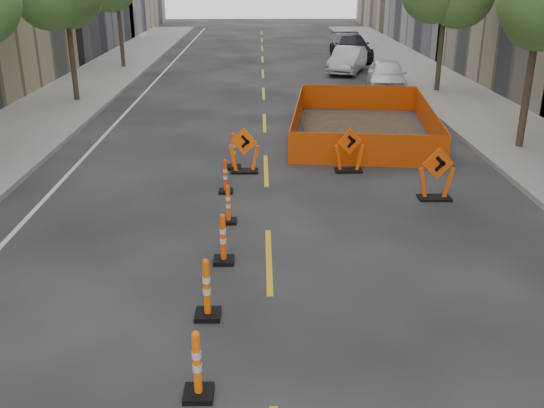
{
  "coord_description": "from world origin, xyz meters",
  "views": [
    {
      "loc": [
        -0.15,
        -7.22,
        5.59
      ],
      "look_at": [
        0.07,
        4.36,
        1.1
      ],
      "focal_mm": 40.0,
      "sensor_mm": 36.0,
      "label": 1
    }
  ],
  "objects_px": {
    "channelizer_4": "(223,238)",
    "channelizer_6": "(225,176)",
    "channelizer_5": "(228,204)",
    "chevron_sign_right": "(437,173)",
    "parked_car_mid": "(348,60)",
    "channelizer_3": "(207,288)",
    "parked_car_far": "(351,47)",
    "chevron_sign_center": "(349,150)",
    "channelizer_7": "(233,151)",
    "parked_car_near": "(387,75)",
    "chevron_sign_left": "(244,150)",
    "channelizer_2": "(197,364)"
  },
  "relations": [
    {
      "from": "channelizer_4",
      "to": "channelizer_7",
      "type": "relative_size",
      "value": 0.96
    },
    {
      "from": "chevron_sign_right",
      "to": "parked_car_mid",
      "type": "bearing_deg",
      "value": 80.66
    },
    {
      "from": "channelizer_7",
      "to": "chevron_sign_right",
      "type": "bearing_deg",
      "value": -26.76
    },
    {
      "from": "channelizer_5",
      "to": "parked_car_far",
      "type": "height_order",
      "value": "parked_car_far"
    },
    {
      "from": "parked_car_mid",
      "to": "channelizer_5",
      "type": "bearing_deg",
      "value": -85.72
    },
    {
      "from": "channelizer_3",
      "to": "parked_car_mid",
      "type": "xyz_separation_m",
      "value": [
        5.99,
        26.46,
        0.17
      ]
    },
    {
      "from": "channelizer_4",
      "to": "parked_car_mid",
      "type": "relative_size",
      "value": 0.24
    },
    {
      "from": "channelizer_4",
      "to": "channelizer_5",
      "type": "relative_size",
      "value": 1.14
    },
    {
      "from": "chevron_sign_right",
      "to": "parked_car_near",
      "type": "height_order",
      "value": "parked_car_near"
    },
    {
      "from": "parked_car_near",
      "to": "parked_car_far",
      "type": "xyz_separation_m",
      "value": [
        -0.21,
        11.21,
        0.05
      ]
    },
    {
      "from": "chevron_sign_right",
      "to": "channelizer_7",
      "type": "bearing_deg",
      "value": 145.36
    },
    {
      "from": "channelizer_5",
      "to": "channelizer_6",
      "type": "bearing_deg",
      "value": 94.85
    },
    {
      "from": "channelizer_2",
      "to": "chevron_sign_left",
      "type": "bearing_deg",
      "value": 87.68
    },
    {
      "from": "channelizer_6",
      "to": "parked_car_far",
      "type": "bearing_deg",
      "value": 74.89
    },
    {
      "from": "channelizer_7",
      "to": "channelizer_6",
      "type": "bearing_deg",
      "value": -93.62
    },
    {
      "from": "channelizer_4",
      "to": "parked_car_mid",
      "type": "height_order",
      "value": "parked_car_mid"
    },
    {
      "from": "channelizer_2",
      "to": "parked_car_mid",
      "type": "bearing_deg",
      "value": 78.22
    },
    {
      "from": "channelizer_4",
      "to": "chevron_sign_right",
      "type": "xyz_separation_m",
      "value": [
        5.3,
        3.56,
        0.17
      ]
    },
    {
      "from": "channelizer_5",
      "to": "parked_car_mid",
      "type": "distance_m",
      "value": 23.04
    },
    {
      "from": "channelizer_2",
      "to": "channelizer_3",
      "type": "xyz_separation_m",
      "value": [
        -0.04,
        2.09,
        0.02
      ]
    },
    {
      "from": "parked_car_far",
      "to": "channelizer_6",
      "type": "bearing_deg",
      "value": -107.33
    },
    {
      "from": "parked_car_far",
      "to": "channelizer_7",
      "type": "bearing_deg",
      "value": -108.3
    },
    {
      "from": "channelizer_6",
      "to": "chevron_sign_left",
      "type": "height_order",
      "value": "chevron_sign_left"
    },
    {
      "from": "chevron_sign_center",
      "to": "parked_car_far",
      "type": "relative_size",
      "value": 0.24
    },
    {
      "from": "channelizer_7",
      "to": "parked_car_far",
      "type": "bearing_deg",
      "value": 73.92
    },
    {
      "from": "chevron_sign_right",
      "to": "parked_car_near",
      "type": "bearing_deg",
      "value": 75.74
    },
    {
      "from": "chevron_sign_left",
      "to": "parked_car_near",
      "type": "xyz_separation_m",
      "value": [
        6.71,
        12.83,
        0.08
      ]
    },
    {
      "from": "chevron_sign_right",
      "to": "chevron_sign_center",
      "type": "bearing_deg",
      "value": 121.45
    },
    {
      "from": "channelizer_3",
      "to": "channelizer_5",
      "type": "height_order",
      "value": "channelizer_3"
    },
    {
      "from": "channelizer_7",
      "to": "parked_car_mid",
      "type": "height_order",
      "value": "parked_car_mid"
    },
    {
      "from": "channelizer_6",
      "to": "parked_car_far",
      "type": "xyz_separation_m",
      "value": [
        6.96,
        25.78,
        0.34
      ]
    },
    {
      "from": "chevron_sign_center",
      "to": "channelizer_4",
      "type": "bearing_deg",
      "value": -142.04
    },
    {
      "from": "chevron_sign_right",
      "to": "channelizer_3",
      "type": "bearing_deg",
      "value": -141.88
    },
    {
      "from": "channelizer_4",
      "to": "channelizer_6",
      "type": "distance_m",
      "value": 4.18
    },
    {
      "from": "chevron_sign_center",
      "to": "chevron_sign_right",
      "type": "relative_size",
      "value": 0.95
    },
    {
      "from": "chevron_sign_right",
      "to": "parked_car_mid",
      "type": "distance_m",
      "value": 20.81
    },
    {
      "from": "channelizer_4",
      "to": "channelizer_5",
      "type": "xyz_separation_m",
      "value": [
        0.0,
        2.09,
        -0.06
      ]
    },
    {
      "from": "channelizer_7",
      "to": "channelizer_3",
      "type": "bearing_deg",
      "value": -90.78
    },
    {
      "from": "parked_car_near",
      "to": "parked_car_mid",
      "type": "bearing_deg",
      "value": 109.01
    },
    {
      "from": "channelizer_4",
      "to": "channelizer_7",
      "type": "xyz_separation_m",
      "value": [
        -0.05,
        6.26,
        0.02
      ]
    },
    {
      "from": "channelizer_5",
      "to": "parked_car_near",
      "type": "height_order",
      "value": "parked_car_near"
    },
    {
      "from": "chevron_sign_right",
      "to": "parked_car_near",
      "type": "relative_size",
      "value": 0.32
    },
    {
      "from": "chevron_sign_left",
      "to": "channelizer_3",
      "type": "bearing_deg",
      "value": -71.73
    },
    {
      "from": "channelizer_2",
      "to": "channelizer_5",
      "type": "xyz_separation_m",
      "value": [
        0.12,
        6.26,
        -0.06
      ]
    },
    {
      "from": "channelizer_2",
      "to": "channelizer_4",
      "type": "bearing_deg",
      "value": 88.3
    },
    {
      "from": "parked_car_near",
      "to": "parked_car_far",
      "type": "distance_m",
      "value": 11.21
    },
    {
      "from": "channelizer_6",
      "to": "parked_car_mid",
      "type": "height_order",
      "value": "parked_car_mid"
    },
    {
      "from": "channelizer_5",
      "to": "parked_car_near",
      "type": "xyz_separation_m",
      "value": [
        6.99,
        16.66,
        0.28
      ]
    },
    {
      "from": "channelizer_6",
      "to": "parked_car_mid",
      "type": "bearing_deg",
      "value": 73.44
    },
    {
      "from": "channelizer_2",
      "to": "chevron_sign_right",
      "type": "bearing_deg",
      "value": 54.98
    }
  ]
}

